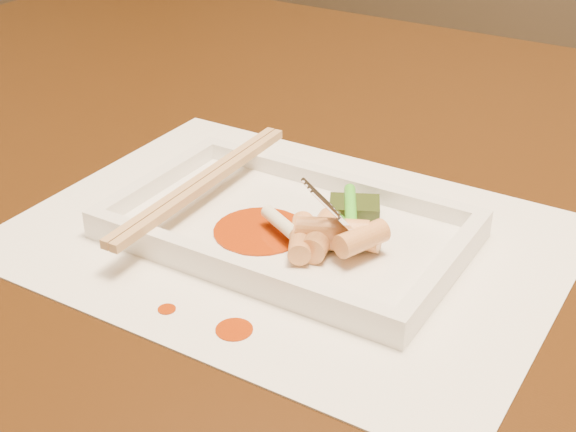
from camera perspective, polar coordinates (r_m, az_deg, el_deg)
The scene contains 22 objects.
table at distance 0.76m, azimuth 4.47°, elevation -3.57°, with size 1.40×0.90×0.75m.
placemat at distance 0.60m, azimuth 0.00°, elevation -1.55°, with size 0.40×0.30×0.00m, color white.
sauce_splatter_a at distance 0.51m, azimuth -3.84°, elevation -8.06°, with size 0.02×0.02×0.00m, color #992D04.
sauce_splatter_b at distance 0.53m, azimuth -8.61°, elevation -6.56°, with size 0.01×0.01×0.00m, color #992D04.
plate_base at distance 0.60m, azimuth 0.00°, elevation -1.16°, with size 0.26×0.16×0.01m, color white.
plate_rim_far at distance 0.65m, azimuth 3.37°, elevation 2.52°, with size 0.26×0.01×0.01m, color white.
plate_rim_near at distance 0.54m, azimuth -4.05°, elevation -3.57°, with size 0.26×0.01×0.01m, color white.
plate_rim_left at distance 0.66m, azimuth -9.24°, elevation 2.52°, with size 0.01×0.14×0.01m, color white.
plate_rim_right at distance 0.55m, azimuth 11.10°, elevation -3.57°, with size 0.01×0.14×0.01m, color white.
veg_piece at distance 0.61m, azimuth 4.75°, elevation 0.54°, with size 0.04×0.03×0.01m, color black.
scallion_white at distance 0.58m, azimuth -0.54°, elevation -0.46°, with size 0.01×0.01×0.04m, color #EAEACC.
scallion_green at distance 0.59m, azimuth 4.49°, elevation 0.03°, with size 0.01×0.01×0.09m, color green.
chopstick_a at distance 0.63m, azimuth -6.37°, elevation 2.49°, with size 0.01×0.22×0.01m, color tan.
chopstick_b at distance 0.63m, azimuth -5.79°, elevation 2.32°, with size 0.01×0.22×0.01m, color tan.
fork at distance 0.55m, azimuth 7.24°, elevation 4.72°, with size 0.09×0.10×0.14m, color silver, non-canonical shape.
sauce_blob_0 at distance 0.59m, azimuth -2.00°, elevation -1.05°, with size 0.07×0.07×0.00m, color #992D04.
rice_cake_0 at distance 0.57m, azimuth 2.38°, elevation -1.37°, with size 0.02×0.02×0.05m, color #E6AF6B.
rice_cake_1 at distance 0.57m, azimuth 0.95°, elevation -1.55°, with size 0.02×0.02×0.05m, color #E6AF6B.
rice_cake_2 at distance 0.56m, azimuth 3.19°, elevation -1.06°, with size 0.02×0.02×0.05m, color #E6AF6B.
rice_cake_3 at distance 0.57m, azimuth 2.76°, elevation -1.61°, with size 0.02×0.02×0.05m, color #E6AF6B.
rice_cake_4 at distance 0.57m, azimuth 4.26°, elevation -1.36°, with size 0.02×0.02×0.05m, color #E6AF6B.
rice_cake_5 at distance 0.56m, azimuth 5.27°, elevation -1.60°, with size 0.02×0.02×0.04m, color #E6AF6B.
Camera 1 is at (0.28, -0.57, 1.06)m, focal length 50.00 mm.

